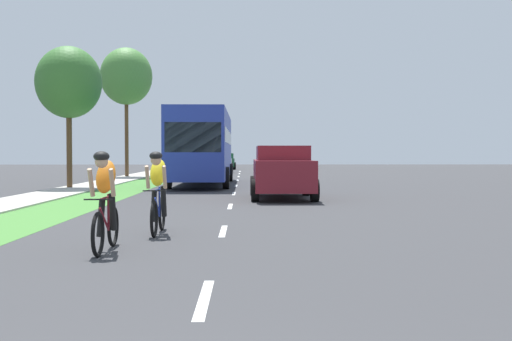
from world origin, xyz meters
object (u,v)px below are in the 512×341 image
cyclist_lead (105,200)px  pickup_white (218,162)px  street_tree_far (126,77)px  suv_maroon (282,171)px  street_tree_near (69,83)px  cyclist_trailing (158,192)px  bus_blue (203,144)px  sedan_dark_green (225,161)px

cyclist_lead → pickup_white: bearing=89.8°
cyclist_lead → street_tree_far: 30.94m
suv_maroon → street_tree_near: bearing=146.3°
street_tree_near → cyclist_trailing: bearing=-68.3°
suv_maroon → street_tree_far: bearing=115.5°
bus_blue → street_tree_far: size_ratio=1.39×
cyclist_lead → sedan_dark_green: cyclist_lead is taller
sedan_dark_green → suv_maroon: bearing=-85.2°
suv_maroon → bus_blue: bearing=110.0°
suv_maroon → street_tree_near: street_tree_near is taller
cyclist_trailing → pickup_white: 35.72m
cyclist_lead → street_tree_near: size_ratio=0.28×
suv_maroon → pickup_white: 26.76m
cyclist_lead → bus_blue: 20.47m
suv_maroon → bus_blue: (-3.34, 9.19, 1.03)m
suv_maroon → sedan_dark_green: bearing=94.8°
cyclist_trailing → bus_blue: (-0.41, 18.35, 1.17)m
pickup_white → bus_blue: bearing=-90.0°
cyclist_trailing → pickup_white: bearing=90.7°
suv_maroon → street_tree_near: size_ratio=0.76×
sedan_dark_green → street_tree_near: bearing=-100.5°
cyclist_trailing → street_tree_far: street_tree_far is taller
cyclist_trailing → street_tree_near: (-6.03, 15.15, 3.80)m
cyclist_trailing → street_tree_far: (-5.98, 27.84, 5.65)m
pickup_white → cyclist_trailing: bearing=-89.3°
street_tree_near → sedan_dark_green: bearing=79.5°
cyclist_lead → bus_blue: (0.12, 20.44, 1.17)m
bus_blue → pickup_white: bus_blue is taller
pickup_white → street_tree_near: 21.65m
bus_blue → suv_maroon: bearing=-70.0°
cyclist_lead → street_tree_near: bearing=107.7°
bus_blue → street_tree_far: bearing=120.5°
pickup_white → street_tree_far: 11.17m
bus_blue → pickup_white: bearing=90.0°
cyclist_trailing → street_tree_near: size_ratio=0.28×
cyclist_trailing → pickup_white: size_ratio=0.34×
sedan_dark_green → street_tree_near: 32.14m
suv_maroon → sedan_dark_green: (-3.16, 37.36, -0.18)m
pickup_white → street_tree_near: bearing=-105.3°
cyclist_trailing → sedan_dark_green: size_ratio=0.40×
cyclist_lead → sedan_dark_green: (0.29, 48.61, -0.04)m
pickup_white → cyclist_lead: bearing=-90.2°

